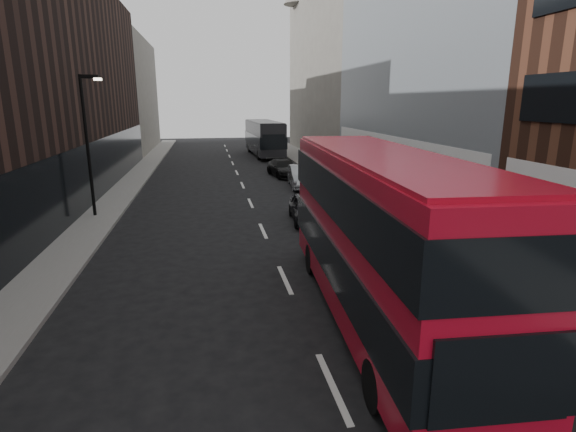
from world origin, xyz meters
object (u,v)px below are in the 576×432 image
car_a (307,208)px  car_b (302,176)px  street_lamp (88,137)px  grey_bus (264,137)px  car_c (283,168)px  red_bus (380,230)px

car_a → car_b: 9.27m
street_lamp → grey_bus: street_lamp is taller
street_lamp → car_a: bearing=-13.8°
street_lamp → car_b: street_lamp is taller
car_b → car_c: (-0.49, 4.91, -0.10)m
car_a → red_bus: bearing=-88.0°
car_a → car_c: bearing=89.5°
street_lamp → car_c: size_ratio=1.52×
car_c → car_a: bearing=-102.4°
street_lamp → grey_bus: (12.06, 25.69, -2.15)m
grey_bus → car_b: grey_bus is taller
red_bus → car_b: 19.95m
grey_bus → car_b: (0.23, -19.19, -1.26)m
car_a → street_lamp: bearing=170.5°
street_lamp → car_a: 11.50m
red_bus → car_c: 24.80m
car_c → car_b: bearing=-92.0°
red_bus → grey_bus: 39.00m
red_bus → grey_bus: red_bus is taller
car_c → grey_bus: bearing=81.3°
grey_bus → car_c: 14.35m
street_lamp → car_b: size_ratio=1.50×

